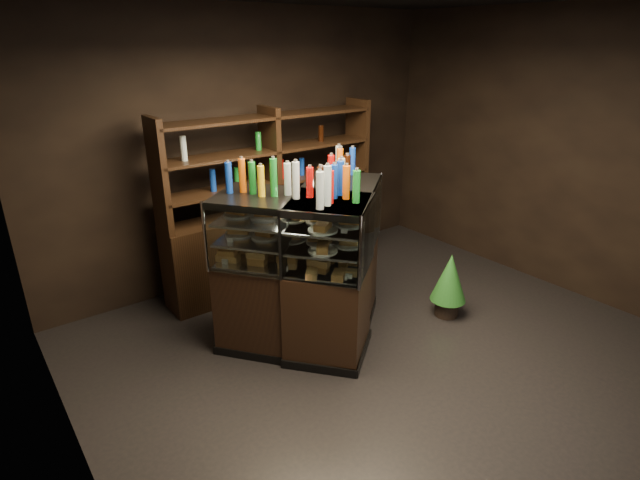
# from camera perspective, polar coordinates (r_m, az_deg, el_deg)

# --- Properties ---
(ground) EXTENTS (5.00, 5.00, 0.00)m
(ground) POSITION_cam_1_polar(r_m,az_deg,el_deg) (4.57, 9.51, -13.75)
(ground) COLOR black
(ground) RESTS_ON ground
(room_shell) EXTENTS (5.02, 5.02, 3.01)m
(room_shell) POSITION_cam_1_polar(r_m,az_deg,el_deg) (3.79, 11.36, 10.85)
(room_shell) COLOR black
(room_shell) RESTS_ON ground
(display_case) EXTENTS (1.82, 1.46, 1.45)m
(display_case) POSITION_cam_1_polar(r_m,az_deg,el_deg) (4.58, -0.63, -6.14)
(display_case) COLOR black
(display_case) RESTS_ON ground
(food_display) EXTENTS (1.41, 1.05, 0.45)m
(food_display) POSITION_cam_1_polar(r_m,az_deg,el_deg) (4.32, -0.65, 1.21)
(food_display) COLOR #CF924A
(food_display) RESTS_ON display_case
(bottles_top) EXTENTS (1.23, 0.92, 0.30)m
(bottles_top) POSITION_cam_1_polar(r_m,az_deg,el_deg) (4.18, -0.71, 7.22)
(bottles_top) COLOR #B20C0A
(bottles_top) RESTS_ON display_case
(potted_conifer) EXTENTS (0.36, 0.36, 0.77)m
(potted_conifer) POSITION_cam_1_polar(r_m,az_deg,el_deg) (5.17, 14.63, -4.07)
(potted_conifer) COLOR black
(potted_conifer) RESTS_ON ground
(back_shelving) EXTENTS (2.50, 0.44, 2.00)m
(back_shelving) POSITION_cam_1_polar(r_m,az_deg,el_deg) (5.67, -5.38, 0.82)
(back_shelving) COLOR black
(back_shelving) RESTS_ON ground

